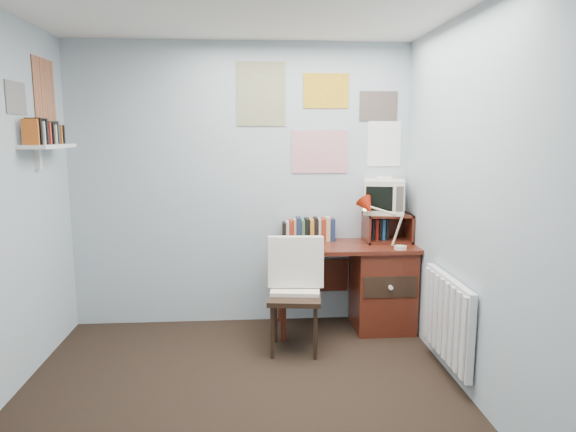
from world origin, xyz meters
name	(u,v)px	position (x,y,z in m)	size (l,w,h in m)	color
ground	(240,425)	(0.00, 0.00, 0.00)	(3.50, 3.50, 0.00)	black
back_wall	(242,186)	(0.00, 1.75, 1.25)	(3.00, 0.02, 2.50)	#A0B0B7
right_wall	(498,215)	(1.50, 0.00, 1.25)	(0.02, 3.50, 2.50)	#A0B0B7
desk	(376,283)	(1.17, 1.48, 0.41)	(1.20, 0.55, 0.76)	#582014
desk_chair	(295,298)	(0.42, 1.04, 0.44)	(0.45, 0.43, 0.87)	black
desk_lamp	(401,227)	(1.32, 1.27, 0.95)	(0.27, 0.23, 0.38)	#A9200B
tv_riser	(387,227)	(1.29, 1.59, 0.89)	(0.40, 0.30, 0.25)	#582014
crt_tv	(384,195)	(1.26, 1.61, 1.17)	(0.34, 0.32, 0.33)	beige
book_row	(316,229)	(0.66, 1.66, 0.87)	(0.60, 0.14, 0.22)	#582014
radiator	(448,318)	(1.46, 0.55, 0.42)	(0.09, 0.80, 0.60)	white
wall_shelf	(48,146)	(-1.40, 1.10, 1.62)	(0.20, 0.62, 0.24)	white
posters_back	(320,118)	(0.70, 1.74, 1.85)	(1.20, 0.01, 0.90)	white
posters_left	(31,93)	(-1.49, 1.10, 2.00)	(0.01, 0.70, 0.60)	white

